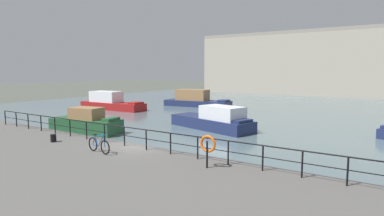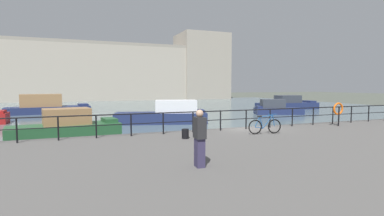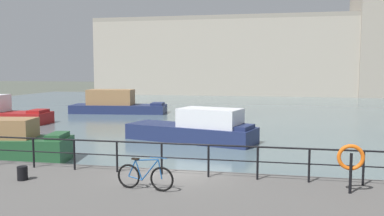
{
  "view_description": "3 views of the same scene",
  "coord_description": "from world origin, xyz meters",
  "px_view_note": "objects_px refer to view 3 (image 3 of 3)",
  "views": [
    {
      "loc": [
        12.06,
        -12.91,
        5.14
      ],
      "look_at": [
        0.04,
        5.33,
        2.58
      ],
      "focal_mm": 29.85,
      "sensor_mm": 36.0,
      "label": 1
    },
    {
      "loc": [
        -8.87,
        -14.57,
        3.44
      ],
      "look_at": [
        -1.24,
        5.24,
        1.83
      ],
      "focal_mm": 27.32,
      "sensor_mm": 36.0,
      "label": 2
    },
    {
      "loc": [
        3.3,
        -13.5,
        4.57
      ],
      "look_at": [
        -0.71,
        5.97,
        2.64
      ],
      "focal_mm": 38.02,
      "sensor_mm": 36.0,
      "label": 3
    }
  ],
  "objects_px": {
    "moored_blue_motorboat": "(197,129)",
    "moored_cabin_cruiser": "(8,145)",
    "parked_bicycle": "(145,177)",
    "mooring_bollard": "(22,173)",
    "harbor_building": "(289,55)",
    "life_ring_stand": "(351,159)",
    "moored_white_yacht": "(116,104)"
  },
  "relations": [
    {
      "from": "parked_bicycle",
      "to": "moored_blue_motorboat",
      "type": "bearing_deg",
      "value": 101.4
    },
    {
      "from": "parked_bicycle",
      "to": "moored_white_yacht",
      "type": "bearing_deg",
      "value": 120.43
    },
    {
      "from": "life_ring_stand",
      "to": "moored_cabin_cruiser",
      "type": "bearing_deg",
      "value": 159.28
    },
    {
      "from": "parked_bicycle",
      "to": "life_ring_stand",
      "type": "xyz_separation_m",
      "value": [
        5.77,
        0.88,
        0.59
      ]
    },
    {
      "from": "harbor_building",
      "to": "moored_white_yacht",
      "type": "xyz_separation_m",
      "value": [
        -18.22,
        -33.32,
        -6.01
      ]
    },
    {
      "from": "parked_bicycle",
      "to": "moored_cabin_cruiser",
      "type": "bearing_deg",
      "value": 151.42
    },
    {
      "from": "harbor_building",
      "to": "life_ring_stand",
      "type": "height_order",
      "value": "harbor_building"
    },
    {
      "from": "moored_white_yacht",
      "to": "moored_cabin_cruiser",
      "type": "height_order",
      "value": "moored_white_yacht"
    },
    {
      "from": "moored_blue_motorboat",
      "to": "life_ring_stand",
      "type": "xyz_separation_m",
      "value": [
        6.9,
        -12.87,
        1.22
      ]
    },
    {
      "from": "moored_white_yacht",
      "to": "moored_blue_motorboat",
      "type": "relative_size",
      "value": 1.15
    },
    {
      "from": "harbor_building",
      "to": "parked_bicycle",
      "type": "distance_m",
      "value": 62.12
    },
    {
      "from": "moored_cabin_cruiser",
      "to": "mooring_bollard",
      "type": "bearing_deg",
      "value": -60.1
    },
    {
      "from": "mooring_bollard",
      "to": "moored_white_yacht",
      "type": "bearing_deg",
      "value": 106.49
    },
    {
      "from": "parked_bicycle",
      "to": "mooring_bollard",
      "type": "xyz_separation_m",
      "value": [
        -4.11,
        0.2,
        -0.17
      ]
    },
    {
      "from": "moored_blue_motorboat",
      "to": "life_ring_stand",
      "type": "bearing_deg",
      "value": -46.16
    },
    {
      "from": "parked_bicycle",
      "to": "life_ring_stand",
      "type": "height_order",
      "value": "life_ring_stand"
    },
    {
      "from": "mooring_bollard",
      "to": "life_ring_stand",
      "type": "relative_size",
      "value": 0.31
    },
    {
      "from": "moored_blue_motorboat",
      "to": "life_ring_stand",
      "type": "relative_size",
      "value": 6.2
    },
    {
      "from": "moored_blue_motorboat",
      "to": "moored_cabin_cruiser",
      "type": "height_order",
      "value": "moored_blue_motorboat"
    },
    {
      "from": "moored_cabin_cruiser",
      "to": "parked_bicycle",
      "type": "height_order",
      "value": "moored_cabin_cruiser"
    },
    {
      "from": "life_ring_stand",
      "to": "moored_white_yacht",
      "type": "bearing_deg",
      "value": 123.59
    },
    {
      "from": "moored_cabin_cruiser",
      "to": "mooring_bollard",
      "type": "height_order",
      "value": "moored_cabin_cruiser"
    },
    {
      "from": "mooring_bollard",
      "to": "life_ring_stand",
      "type": "distance_m",
      "value": 9.93
    },
    {
      "from": "harbor_building",
      "to": "moored_blue_motorboat",
      "type": "bearing_deg",
      "value": -98.24
    },
    {
      "from": "mooring_bollard",
      "to": "moored_cabin_cruiser",
      "type": "bearing_deg",
      "value": 129.11
    },
    {
      "from": "mooring_bollard",
      "to": "life_ring_stand",
      "type": "bearing_deg",
      "value": 3.94
    },
    {
      "from": "moored_white_yacht",
      "to": "moored_blue_motorboat",
      "type": "bearing_deg",
      "value": -58.78
    },
    {
      "from": "harbor_building",
      "to": "life_ring_stand",
      "type": "relative_size",
      "value": 40.72
    },
    {
      "from": "moored_blue_motorboat",
      "to": "life_ring_stand",
      "type": "height_order",
      "value": "life_ring_stand"
    },
    {
      "from": "moored_white_yacht",
      "to": "moored_cabin_cruiser",
      "type": "relative_size",
      "value": 1.55
    },
    {
      "from": "moored_blue_motorboat",
      "to": "moored_cabin_cruiser",
      "type": "bearing_deg",
      "value": -123.09
    },
    {
      "from": "harbor_building",
      "to": "moored_blue_motorboat",
      "type": "height_order",
      "value": "harbor_building"
    }
  ]
}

